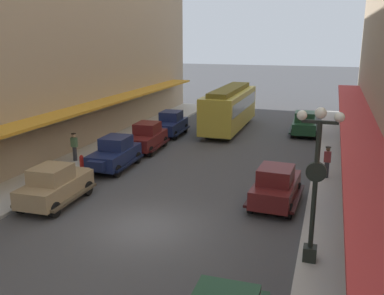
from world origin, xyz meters
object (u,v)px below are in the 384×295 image
object	(u,v)px
parked_car_4	(115,153)
lamp_post_with_clock	(315,180)
pedestrian_1	(74,147)
streetcar	(229,107)
fire_hydrant	(82,162)
parked_car_5	(276,185)
parked_car_3	(55,184)
parked_car_2	(304,123)
pedestrian_0	(327,162)
parked_car_6	(146,137)
parked_car_1	(170,123)

from	to	relation	value
parked_car_4	lamp_post_with_clock	size ratio (longest dim) A/B	0.83
lamp_post_with_clock	pedestrian_1	xyz separation A→B (m)	(-14.09, 7.69, -1.97)
streetcar	fire_hydrant	distance (m)	14.41
parked_car_5	pedestrian_1	distance (m)	12.64
lamp_post_with_clock	fire_hydrant	distance (m)	14.44
parked_car_3	parked_car_2	bearing A→B (deg)	61.40
pedestrian_0	pedestrian_1	distance (m)	14.49
parked_car_2	parked_car_5	world-z (taller)	same
parked_car_2	parked_car_4	xyz separation A→B (m)	(-9.73, -12.22, 0.00)
fire_hydrant	lamp_post_with_clock	bearing A→B (deg)	-26.39
parked_car_4	parked_car_5	world-z (taller)	same
parked_car_5	pedestrian_1	xyz separation A→B (m)	(-12.32, 2.82, 0.07)
parked_car_4	pedestrian_1	distance (m)	2.84
parked_car_4	parked_car_6	bearing A→B (deg)	89.22
fire_hydrant	pedestrian_0	world-z (taller)	pedestrian_0
lamp_post_with_clock	pedestrian_0	bearing A→B (deg)	87.93
lamp_post_with_clock	parked_car_5	bearing A→B (deg)	109.99
parked_car_5	fire_hydrant	size ratio (longest dim) A/B	5.27
parked_car_2	parked_car_3	world-z (taller)	same
parked_car_1	lamp_post_with_clock	world-z (taller)	lamp_post_with_clock
parked_car_2	lamp_post_with_clock	xyz separation A→B (m)	(1.53, -19.66, 2.04)
lamp_post_with_clock	fire_hydrant	size ratio (longest dim) A/B	6.29
parked_car_3	parked_car_6	xyz separation A→B (m)	(0.05, 9.84, 0.00)
lamp_post_with_clock	streetcar	bearing A→B (deg)	110.78
parked_car_2	parked_car_6	world-z (taller)	same
streetcar	lamp_post_with_clock	xyz separation A→B (m)	(7.46, -19.66, 1.08)
parked_car_1	parked_car_6	world-z (taller)	same
parked_car_1	fire_hydrant	world-z (taller)	parked_car_1
parked_car_1	fire_hydrant	size ratio (longest dim) A/B	5.26
streetcar	lamp_post_with_clock	distance (m)	21.06
parked_car_1	parked_car_4	xyz separation A→B (m)	(0.03, -8.90, 0.00)
parked_car_6	parked_car_5	bearing A→B (deg)	-35.85
streetcar	pedestrian_0	xyz separation A→B (m)	(7.79, -10.53, -0.89)
parked_car_4	streetcar	bearing A→B (deg)	72.74
parked_car_4	parked_car_5	xyz separation A→B (m)	(9.49, -2.57, 0.00)
parked_car_6	lamp_post_with_clock	bearing A→B (deg)	-46.20
parked_car_5	streetcar	xyz separation A→B (m)	(-5.69, 14.80, 0.96)
parked_car_2	pedestrian_0	xyz separation A→B (m)	(1.86, -10.53, 0.07)
parked_car_2	fire_hydrant	world-z (taller)	parked_car_2
parked_car_5	pedestrian_0	xyz separation A→B (m)	(2.10, 4.26, 0.07)
lamp_post_with_clock	parked_car_2	bearing A→B (deg)	94.46
streetcar	parked_car_1	bearing A→B (deg)	-139.00
pedestrian_1	parked_car_1	bearing A→B (deg)	72.08
parked_car_2	pedestrian_1	xyz separation A→B (m)	(-12.55, -11.97, 0.07)
fire_hydrant	parked_car_5	bearing A→B (deg)	-7.58
parked_car_1	parked_car_5	distance (m)	14.91
parked_car_4	parked_car_6	size ratio (longest dim) A/B	1.00
parked_car_3	pedestrian_0	bearing A→B (deg)	32.21
parked_car_2	pedestrian_1	bearing A→B (deg)	-136.36
fire_hydrant	parked_car_4	bearing A→B (deg)	36.76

